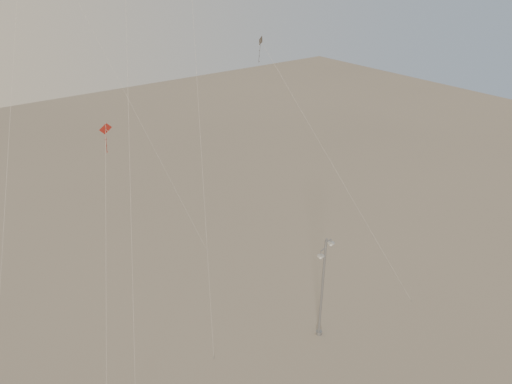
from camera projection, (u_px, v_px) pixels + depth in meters
street_lamp at (323, 286)px, 35.60m from camera, size 1.61×0.67×8.37m
kite_1 at (127, 57)px, 28.22m from camera, size 6.08×7.68×27.57m
kite_3 at (106, 218)px, 26.32m from camera, size 5.07×6.05×18.02m
kite_4 at (292, 96)px, 41.86m from camera, size 3.84×16.31×19.52m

